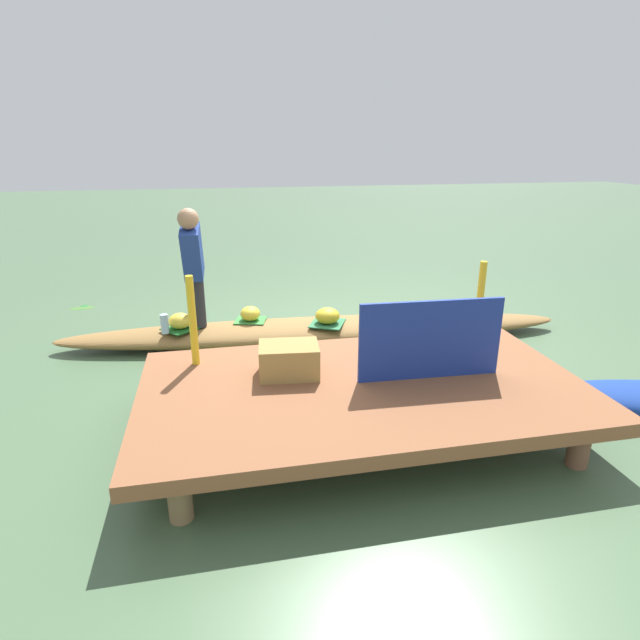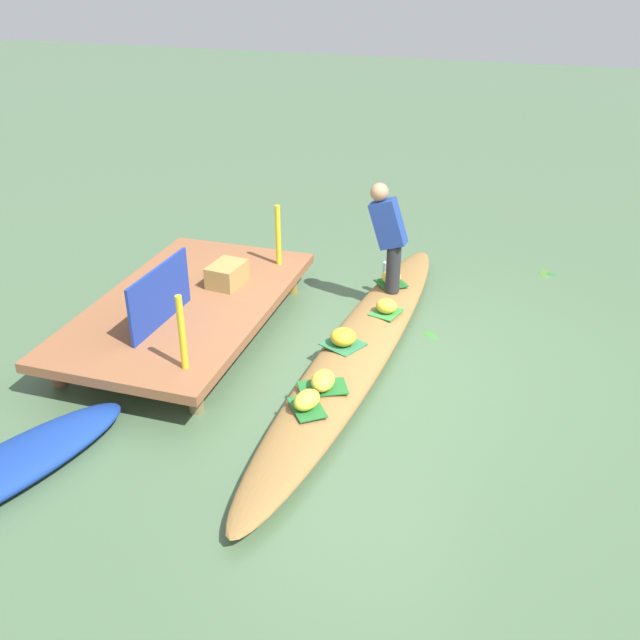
# 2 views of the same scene
# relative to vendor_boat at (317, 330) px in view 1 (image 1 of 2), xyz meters

# --- Properties ---
(canal_water) EXTENTS (40.00, 40.00, 0.00)m
(canal_water) POSITION_rel_vendor_boat_xyz_m (0.00, 0.00, -0.11)
(canal_water) COLOR #486645
(canal_water) RESTS_ON ground
(dock_platform) EXTENTS (3.20, 1.80, 0.39)m
(dock_platform) POSITION_rel_vendor_boat_xyz_m (0.03, 1.87, 0.22)
(dock_platform) COLOR brown
(dock_platform) RESTS_ON ground
(vendor_boat) EXTENTS (5.48, 1.03, 0.22)m
(vendor_boat) POSITION_rel_vendor_boat_xyz_m (0.00, 0.00, 0.00)
(vendor_boat) COLOR olive
(vendor_boat) RESTS_ON ground
(leaf_mat_0) EXTENTS (0.43, 0.50, 0.01)m
(leaf_mat_0) POSITION_rel_vendor_boat_xyz_m (-0.88, 0.08, 0.12)
(leaf_mat_0) COLOR #226829
(leaf_mat_0) RESTS_ON vendor_boat
(banana_bunch_0) EXTENTS (0.32, 0.23, 0.15)m
(banana_bunch_0) POSITION_rel_vendor_boat_xyz_m (-0.88, 0.08, 0.19)
(banana_bunch_0) COLOR yellow
(banana_bunch_0) RESTS_ON vendor_boat
(leaf_mat_1) EXTENTS (0.45, 0.43, 0.01)m
(leaf_mat_1) POSITION_rel_vendor_boat_xyz_m (-1.22, 0.12, 0.12)
(leaf_mat_1) COLOR #23692C
(leaf_mat_1) RESTS_ON vendor_boat
(banana_bunch_1) EXTENTS (0.32, 0.27, 0.16)m
(banana_bunch_1) POSITION_rel_vendor_boat_xyz_m (-1.22, 0.12, 0.20)
(banana_bunch_1) COLOR yellow
(banana_bunch_1) RESTS_ON vendor_boat
(leaf_mat_2) EXTENTS (0.38, 0.35, 0.01)m
(leaf_mat_2) POSITION_rel_vendor_boat_xyz_m (0.70, -0.14, 0.12)
(leaf_mat_2) COLOR #368339
(leaf_mat_2) RESTS_ON vendor_boat
(banana_bunch_2) EXTENTS (0.25, 0.26, 0.15)m
(banana_bunch_2) POSITION_rel_vendor_boat_xyz_m (0.70, -0.14, 0.19)
(banana_bunch_2) COLOR yellow
(banana_bunch_2) RESTS_ON vendor_boat
(leaf_mat_3) EXTENTS (0.46, 0.47, 0.01)m
(leaf_mat_3) POSITION_rel_vendor_boat_xyz_m (-0.09, 0.12, 0.12)
(leaf_mat_3) COLOR #2B6F43
(leaf_mat_3) RESTS_ON vendor_boat
(banana_bunch_3) EXTENTS (0.35, 0.35, 0.17)m
(banana_bunch_3) POSITION_rel_vendor_boat_xyz_m (-0.09, 0.12, 0.20)
(banana_bunch_3) COLOR gold
(banana_bunch_3) RESTS_ON vendor_boat
(leaf_mat_4) EXTENTS (0.43, 0.43, 0.01)m
(leaf_mat_4) POSITION_rel_vendor_boat_xyz_m (1.43, -0.03, 0.12)
(leaf_mat_4) COLOR #1D6124
(leaf_mat_4) RESTS_ON vendor_boat
(banana_bunch_4) EXTENTS (0.27, 0.26, 0.16)m
(banana_bunch_4) POSITION_rel_vendor_boat_xyz_m (1.43, -0.03, 0.20)
(banana_bunch_4) COLOR yellow
(banana_bunch_4) RESTS_ON vendor_boat
(vendor_person) EXTENTS (0.21, 0.44, 1.24)m
(vendor_person) POSITION_rel_vendor_boat_xyz_m (1.25, -0.01, 0.81)
(vendor_person) COLOR #28282D
(vendor_person) RESTS_ON vendor_boat
(water_bottle) EXTENTS (0.08, 0.08, 0.20)m
(water_bottle) POSITION_rel_vendor_boat_xyz_m (1.57, 0.06, 0.21)
(water_bottle) COLOR #AEC8E1
(water_bottle) RESTS_ON vendor_boat
(market_banner) EXTENTS (1.07, 0.07, 0.60)m
(market_banner) POSITION_rel_vendor_boat_xyz_m (-0.47, 1.87, 0.57)
(market_banner) COLOR navy
(market_banner) RESTS_ON dock_platform
(railing_post_west) EXTENTS (0.06, 0.06, 0.72)m
(railing_post_west) POSITION_rel_vendor_boat_xyz_m (-1.17, 1.27, 0.63)
(railing_post_west) COLOR yellow
(railing_post_west) RESTS_ON dock_platform
(railing_post_east) EXTENTS (0.06, 0.06, 0.72)m
(railing_post_east) POSITION_rel_vendor_boat_xyz_m (1.23, 1.27, 0.63)
(railing_post_east) COLOR yellow
(railing_post_east) RESTS_ON dock_platform
(produce_crate) EXTENTS (0.47, 0.36, 0.24)m
(produce_crate) POSITION_rel_vendor_boat_xyz_m (0.54, 1.62, 0.39)
(produce_crate) COLOR #A08043
(produce_crate) RESTS_ON dock_platform
(drifting_plant_0) EXTENTS (0.32, 0.16, 0.01)m
(drifting_plant_0) POSITION_rel_vendor_boat_xyz_m (2.77, -1.73, -0.11)
(drifting_plant_0) COLOR #44742B
(drifting_plant_0) RESTS_ON ground
(drifting_plant_1) EXTENTS (0.21, 0.23, 0.01)m
(drifting_plant_1) POSITION_rel_vendor_boat_xyz_m (0.76, -0.62, -0.11)
(drifting_plant_1) COLOR #367B30
(drifting_plant_1) RESTS_ON ground
(drifting_plant_2) EXTENTS (0.13, 0.24, 0.01)m
(drifting_plant_2) POSITION_rel_vendor_boat_xyz_m (2.76, -1.77, -0.11)
(drifting_plant_2) COLOR #296A2F
(drifting_plant_2) RESTS_ON ground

